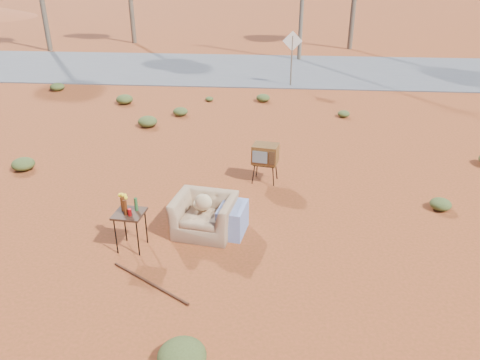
{
  "coord_description": "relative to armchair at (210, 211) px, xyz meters",
  "views": [
    {
      "loc": [
        1.06,
        -7.11,
        4.77
      ],
      "look_at": [
        0.35,
        1.19,
        0.8
      ],
      "focal_mm": 35.0,
      "sensor_mm": 36.0,
      "label": 1
    }
  ],
  "objects": [
    {
      "name": "rusty_bar",
      "position": [
        -0.74,
        -1.66,
        -0.44
      ],
      "size": [
        1.46,
        0.96,
        0.05
      ],
      "primitive_type": "cylinder",
      "rotation": [
        0.0,
        1.57,
        -0.57
      ],
      "color": "#4A2113",
      "rests_on": "ground"
    },
    {
      "name": "armchair",
      "position": [
        0.0,
        0.0,
        0.0
      ],
      "size": [
        1.43,
        0.89,
        0.98
      ],
      "rotation": [
        0.0,
        0.0,
        -0.15
      ],
      "color": "#947151",
      "rests_on": "ground"
    },
    {
      "name": "ground",
      "position": [
        0.17,
        -0.51,
        -0.46
      ],
      "size": [
        140.0,
        140.0,
        0.0
      ],
      "primitive_type": "plane",
      "color": "#993A1E",
      "rests_on": "ground"
    },
    {
      "name": "scrub_patch",
      "position": [
        -0.65,
        3.9,
        -0.32
      ],
      "size": [
        17.49,
        8.07,
        0.33
      ],
      "color": "#435324",
      "rests_on": "ground"
    },
    {
      "name": "highway",
      "position": [
        0.17,
        14.49,
        -0.44
      ],
      "size": [
        140.0,
        7.0,
        0.04
      ],
      "primitive_type": "cube",
      "color": "#565659",
      "rests_on": "ground"
    },
    {
      "name": "tv_unit",
      "position": [
        0.96,
        2.34,
        0.23
      ],
      "size": [
        0.64,
        0.56,
        0.92
      ],
      "rotation": [
        0.0,
        0.0,
        -0.18
      ],
      "color": "black",
      "rests_on": "ground"
    },
    {
      "name": "side_table",
      "position": [
        -1.35,
        -0.63,
        0.3
      ],
      "size": [
        0.55,
        0.55,
        1.03
      ],
      "rotation": [
        0.0,
        0.0,
        -0.09
      ],
      "color": "#381F14",
      "rests_on": "ground"
    },
    {
      "name": "road_sign",
      "position": [
        1.67,
        11.49,
        1.04
      ],
      "size": [
        0.78,
        0.06,
        2.19
      ],
      "color": "brown",
      "rests_on": "ground"
    }
  ]
}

